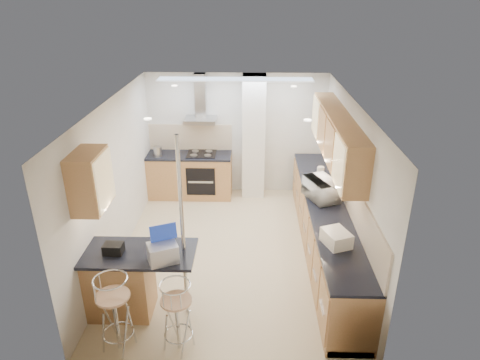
{
  "coord_description": "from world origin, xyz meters",
  "views": [
    {
      "loc": [
        0.3,
        -5.96,
        3.98
      ],
      "look_at": [
        0.13,
        0.2,
        1.21
      ],
      "focal_mm": 32.0,
      "sensor_mm": 36.0,
      "label": 1
    }
  ],
  "objects_px": {
    "microwave": "(322,189)",
    "bar_stool_end": "(177,317)",
    "laptop": "(163,253)",
    "bread_bin": "(336,238)",
    "bar_stool_near": "(115,314)"
  },
  "relations": [
    {
      "from": "laptop",
      "to": "bread_bin",
      "type": "height_order",
      "value": "laptop"
    },
    {
      "from": "bar_stool_near",
      "to": "bread_bin",
      "type": "height_order",
      "value": "bread_bin"
    },
    {
      "from": "microwave",
      "to": "bar_stool_end",
      "type": "height_order",
      "value": "microwave"
    },
    {
      "from": "laptop",
      "to": "bar_stool_end",
      "type": "xyz_separation_m",
      "value": [
        0.21,
        -0.45,
        -0.59
      ]
    },
    {
      "from": "bar_stool_near",
      "to": "bar_stool_end",
      "type": "relative_size",
      "value": 1.08
    },
    {
      "from": "bar_stool_end",
      "to": "bread_bin",
      "type": "bearing_deg",
      "value": -59.5
    },
    {
      "from": "bar_stool_near",
      "to": "bread_bin",
      "type": "distance_m",
      "value": 2.89
    },
    {
      "from": "microwave",
      "to": "bar_stool_end",
      "type": "relative_size",
      "value": 0.63
    },
    {
      "from": "bar_stool_end",
      "to": "bar_stool_near",
      "type": "bearing_deg",
      "value": 96.97
    },
    {
      "from": "laptop",
      "to": "bread_bin",
      "type": "xyz_separation_m",
      "value": [
        2.18,
        0.47,
        -0.04
      ]
    },
    {
      "from": "bar_stool_near",
      "to": "microwave",
      "type": "bearing_deg",
      "value": 36.63
    },
    {
      "from": "microwave",
      "to": "bar_stool_end",
      "type": "bearing_deg",
      "value": 116.43
    },
    {
      "from": "microwave",
      "to": "laptop",
      "type": "xyz_separation_m",
      "value": [
        -2.18,
        -1.8,
        -0.03
      ]
    },
    {
      "from": "bar_stool_end",
      "to": "bread_bin",
      "type": "xyz_separation_m",
      "value": [
        1.96,
        0.91,
        0.54
      ]
    },
    {
      "from": "bread_bin",
      "to": "microwave",
      "type": "bearing_deg",
      "value": 68.33
    }
  ]
}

